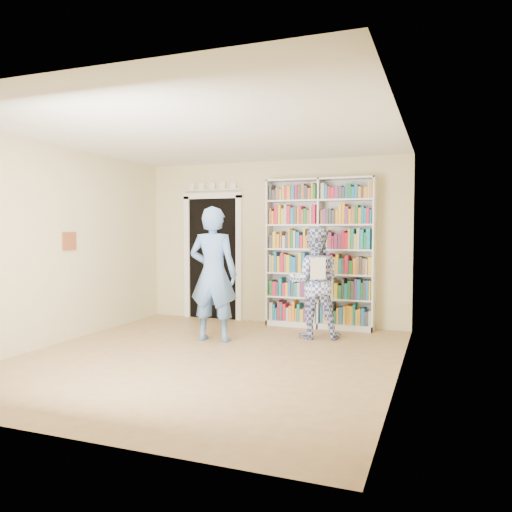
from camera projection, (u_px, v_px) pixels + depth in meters
The scene contains 11 objects.
floor at pixel (207, 357), 6.08m from camera, with size 5.00×5.00×0.00m, color #9B704B.
ceiling at pixel (206, 134), 5.94m from camera, with size 5.00×5.00×0.00m, color white.
wall_back at pixel (273, 242), 8.35m from camera, with size 4.50×4.50×0.00m, color beige.
wall_left at pixel (58, 245), 6.80m from camera, with size 5.00×5.00×0.00m, color beige.
wall_right at pixel (400, 250), 5.22m from camera, with size 5.00×5.00×0.00m, color beige.
bookshelf at pixel (320, 253), 7.92m from camera, with size 1.72×0.32×2.37m.
doorway at pixel (213, 251), 8.72m from camera, with size 1.10×0.08×2.43m.
wall_art at pixel (69, 241), 6.98m from camera, with size 0.03×0.25×0.25m, color maroon.
man_blue at pixel (213, 274), 6.96m from camera, with size 0.69×0.45×1.88m, color #5984C7.
man_plaid at pixel (314, 282), 7.16m from camera, with size 0.78×0.61×1.60m, color #34429F.
paper_sheet at pixel (318, 268), 6.86m from camera, with size 0.22×0.01×0.30m, color white.
Camera 1 is at (2.67, -5.42, 1.56)m, focal length 35.00 mm.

